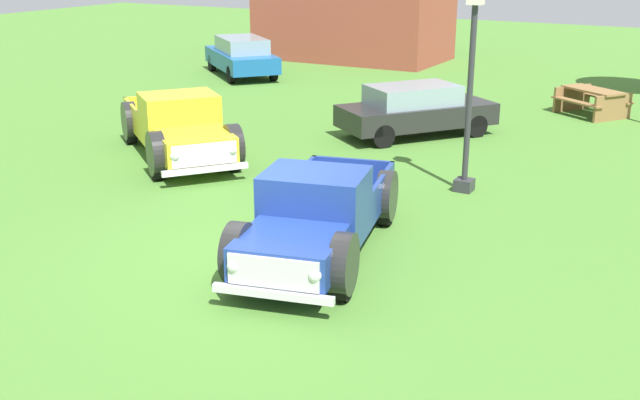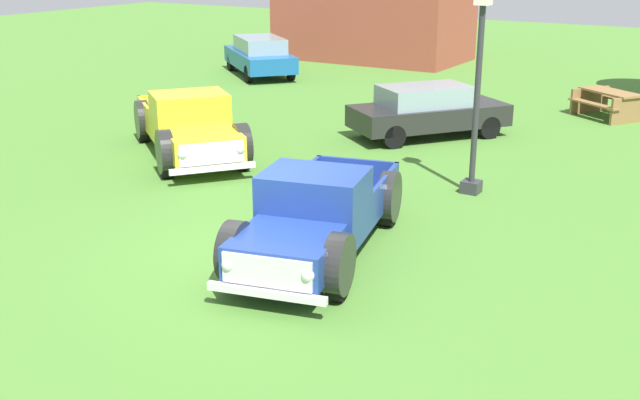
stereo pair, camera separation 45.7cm
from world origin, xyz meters
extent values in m
plane|color=#477A2D|center=(0.00, 0.00, 0.00)|extent=(80.00, 80.00, 0.00)
cube|color=navy|center=(1.04, -0.92, 0.62)|extent=(1.74, 1.72, 0.52)
cube|color=silver|center=(1.21, -1.63, 0.62)|extent=(1.28, 0.36, 0.44)
sphere|color=silver|center=(1.77, -1.48, 0.65)|extent=(0.19, 0.19, 0.19)
sphere|color=silver|center=(0.65, -1.75, 0.65)|extent=(0.19, 0.19, 0.19)
cube|color=navy|center=(0.73, 0.37, 0.91)|extent=(1.83, 1.57, 1.09)
cube|color=#8C9EA8|center=(0.87, -0.19, 1.15)|extent=(1.34, 0.36, 0.48)
cube|color=navy|center=(0.36, 1.94, 0.41)|extent=(2.01, 2.31, 0.10)
cube|color=navy|center=(1.09, 2.12, 0.72)|extent=(0.54, 1.96, 0.52)
cube|color=navy|center=(-0.38, 1.77, 0.72)|extent=(0.54, 1.96, 0.52)
cube|color=navy|center=(0.13, 2.88, 0.72)|extent=(1.56, 0.44, 0.52)
cylinder|color=black|center=(1.82, -0.74, 0.36)|extent=(0.37, 0.75, 0.72)
cylinder|color=#B7B7BC|center=(1.83, -0.73, 0.36)|extent=(0.29, 0.33, 0.29)
cylinder|color=black|center=(1.82, -0.74, 0.54)|extent=(0.47, 0.95, 0.91)
cylinder|color=black|center=(0.27, -1.11, 0.36)|extent=(0.37, 0.75, 0.72)
cylinder|color=#B7B7BC|center=(0.26, -1.11, 0.36)|extent=(0.29, 0.33, 0.29)
cylinder|color=black|center=(0.27, -1.11, 0.54)|extent=(0.47, 0.95, 0.91)
cylinder|color=black|center=(1.08, 2.36, 0.36)|extent=(0.37, 0.75, 0.72)
cylinder|color=#B7B7BC|center=(1.09, 2.36, 0.36)|extent=(0.29, 0.33, 0.29)
cylinder|color=black|center=(1.08, 2.36, 0.54)|extent=(0.47, 0.95, 0.91)
cylinder|color=black|center=(-0.47, 1.99, 0.36)|extent=(0.37, 0.75, 0.72)
cylinder|color=#B7B7BC|center=(-0.48, 1.99, 0.36)|extent=(0.29, 0.33, 0.29)
cylinder|color=black|center=(-0.47, 1.99, 0.54)|extent=(0.47, 0.95, 0.91)
cube|color=silver|center=(1.22, -1.67, 0.33)|extent=(1.71, 0.50, 0.11)
cube|color=yellow|center=(-3.83, 3.18, 0.66)|extent=(2.14, 2.14, 0.55)
cube|color=silver|center=(-3.22, 2.70, 0.66)|extent=(0.90, 1.12, 0.47)
sphere|color=silver|center=(-2.86, 3.19, 0.69)|extent=(0.20, 0.20, 0.20)
sphere|color=silver|center=(-3.62, 2.23, 0.69)|extent=(0.20, 0.20, 0.20)
cube|color=yellow|center=(-4.94, 4.06, 0.96)|extent=(2.08, 2.14, 1.16)
cube|color=#8C9EA8|center=(-4.46, 3.67, 1.22)|extent=(0.94, 1.17, 0.51)
cube|color=yellow|center=(-6.29, 5.12, 0.43)|extent=(2.71, 2.64, 0.10)
cube|color=yellow|center=(-5.79, 5.75, 0.76)|extent=(1.71, 1.38, 0.55)
cube|color=yellow|center=(-6.78, 4.49, 0.76)|extent=(1.71, 1.38, 0.55)
cube|color=yellow|center=(-7.09, 5.75, 0.76)|extent=(1.11, 1.37, 0.55)
cylinder|color=black|center=(-3.31, 3.85, 0.38)|extent=(0.74, 0.65, 0.77)
cylinder|color=#B7B7BC|center=(-3.30, 3.85, 0.38)|extent=(0.39, 0.38, 0.31)
cylinder|color=black|center=(-3.31, 3.85, 0.58)|extent=(0.94, 0.82, 0.97)
cylinder|color=black|center=(-4.36, 2.52, 0.38)|extent=(0.74, 0.65, 0.77)
cylinder|color=#B7B7BC|center=(-4.36, 2.51, 0.38)|extent=(0.39, 0.38, 0.31)
cylinder|color=black|center=(-4.36, 2.52, 0.58)|extent=(0.94, 0.82, 0.97)
cylinder|color=black|center=(-5.96, 5.94, 0.38)|extent=(0.74, 0.65, 0.77)
cylinder|color=#B7B7BC|center=(-5.95, 5.95, 0.38)|extent=(0.39, 0.38, 0.31)
cylinder|color=black|center=(-5.96, 5.94, 0.58)|extent=(0.94, 0.82, 0.97)
cylinder|color=black|center=(-7.01, 4.61, 0.38)|extent=(0.74, 0.65, 0.77)
cylinder|color=#B7B7BC|center=(-7.02, 4.60, 0.38)|extent=(0.39, 0.38, 0.31)
cylinder|color=black|center=(-7.01, 4.61, 0.58)|extent=(0.94, 0.82, 0.97)
cube|color=silver|center=(-3.19, 2.67, 0.35)|extent=(1.22, 1.51, 0.12)
cube|color=#195699|center=(-10.44, 14.52, 0.61)|extent=(4.48, 4.17, 0.59)
cube|color=#7F939E|center=(-10.33, 14.42, 1.18)|extent=(2.83, 2.72, 0.54)
cylinder|color=black|center=(-12.08, 14.87, 0.32)|extent=(0.61, 0.56, 0.63)
cylinder|color=black|center=(-11.06, 16.08, 0.32)|extent=(0.61, 0.56, 0.63)
cylinder|color=black|center=(-9.82, 12.96, 0.32)|extent=(0.61, 0.56, 0.63)
cylinder|color=black|center=(-8.80, 14.17, 0.32)|extent=(0.61, 0.56, 0.63)
cube|color=black|center=(-1.00, 8.85, 0.57)|extent=(3.76, 4.22, 0.55)
cube|color=#7F939E|center=(-1.09, 8.74, 1.10)|extent=(2.48, 2.64, 0.51)
cylinder|color=black|center=(-0.75, 10.39, 0.29)|extent=(0.50, 0.58, 0.59)
cylinder|color=black|center=(0.41, 9.50, 0.29)|extent=(0.50, 0.58, 0.59)
cylinder|color=black|center=(-2.42, 8.20, 0.29)|extent=(0.50, 0.58, 0.59)
cylinder|color=black|center=(-1.25, 7.31, 0.29)|extent=(0.50, 0.58, 0.59)
cube|color=#2D2D33|center=(1.66, 4.94, 0.12)|extent=(0.36, 0.36, 0.25)
cylinder|color=#2D2D33|center=(1.66, 4.94, 1.99)|extent=(0.12, 0.12, 3.47)
cube|color=olive|center=(2.53, 13.70, 0.75)|extent=(1.94, 1.67, 0.06)
cube|color=olive|center=(2.86, 14.20, 0.45)|extent=(1.65, 1.24, 0.05)
cube|color=olive|center=(2.19, 13.20, 0.45)|extent=(1.65, 1.24, 0.05)
cube|color=olive|center=(3.19, 13.25, 0.38)|extent=(0.85, 1.20, 0.75)
cube|color=olive|center=(1.86, 14.15, 0.38)|extent=(0.85, 1.20, 0.75)
cube|color=brown|center=(-8.79, 20.61, 1.94)|extent=(7.76, 4.32, 3.87)
camera|label=1|loc=(6.41, -9.68, 4.88)|focal=43.39mm
camera|label=2|loc=(6.80, -9.45, 4.88)|focal=43.39mm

